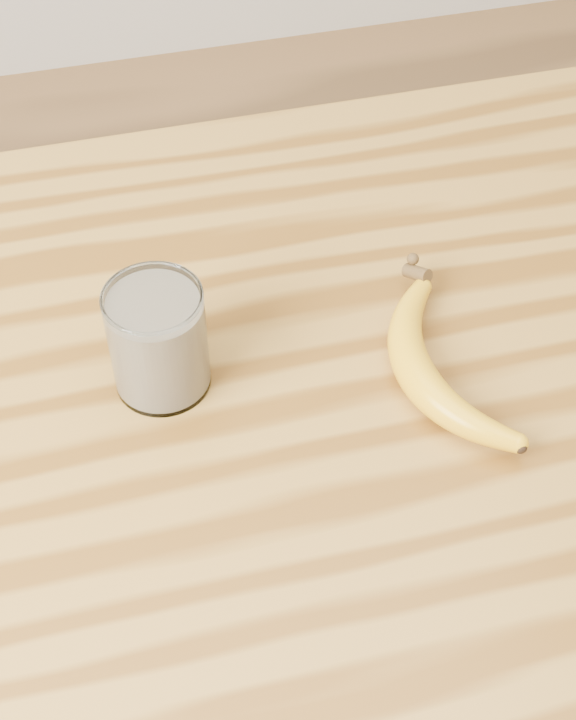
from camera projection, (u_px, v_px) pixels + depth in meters
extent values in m
cube|color=olive|center=(210.00, 434.00, 0.83)|extent=(1.20, 0.80, 0.04)
cylinder|color=brown|center=(543.00, 366.00, 1.47)|extent=(0.06, 0.06, 0.86)
cylinder|color=white|center=(158.00, 340.00, 0.80)|extent=(0.08, 0.08, 0.10)
torus|color=white|center=(152.00, 297.00, 0.77)|extent=(0.08, 0.08, 0.00)
cylinder|color=beige|center=(158.00, 344.00, 0.81)|extent=(0.07, 0.07, 0.09)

